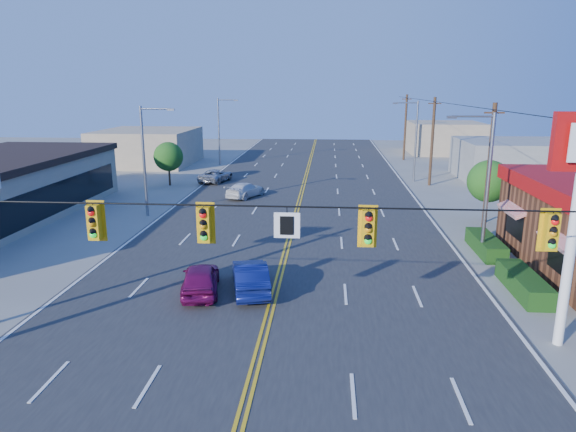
# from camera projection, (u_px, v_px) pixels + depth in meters

# --- Properties ---
(ground) EXTENTS (160.00, 160.00, 0.00)m
(ground) POSITION_uv_depth(u_px,v_px,m) (249.00, 392.00, 16.09)
(ground) COLOR gray
(ground) RESTS_ON ground
(road) EXTENTS (20.00, 120.00, 0.06)m
(road) POSITION_uv_depth(u_px,v_px,m) (293.00, 225.00, 35.41)
(road) COLOR #2D2D30
(road) RESTS_ON ground
(signal_span) EXTENTS (24.32, 0.34, 9.00)m
(signal_span) POSITION_uv_depth(u_px,v_px,m) (242.00, 243.00, 14.90)
(signal_span) COLOR #47301E
(signal_span) RESTS_ON ground
(streetlight_se) EXTENTS (2.55, 0.25, 8.00)m
(streetlight_se) POSITION_uv_depth(u_px,v_px,m) (485.00, 178.00, 27.69)
(streetlight_se) COLOR gray
(streetlight_se) RESTS_ON ground
(streetlight_ne) EXTENTS (2.55, 0.25, 8.00)m
(streetlight_ne) POSITION_uv_depth(u_px,v_px,m) (414.00, 137.00, 50.89)
(streetlight_ne) COLOR gray
(streetlight_ne) RESTS_ON ground
(streetlight_sw) EXTENTS (2.55, 0.25, 8.00)m
(streetlight_sw) POSITION_uv_depth(u_px,v_px,m) (146.00, 155.00, 37.08)
(streetlight_sw) COLOR gray
(streetlight_sw) RESTS_ON ground
(streetlight_nw) EXTENTS (2.55, 0.25, 8.00)m
(streetlight_nw) POSITION_uv_depth(u_px,v_px,m) (220.00, 128.00, 62.21)
(streetlight_nw) COLOR gray
(streetlight_nw) RESTS_ON ground
(utility_pole_near) EXTENTS (0.28, 0.28, 8.40)m
(utility_pole_near) POSITION_uv_depth(u_px,v_px,m) (489.00, 172.00, 31.53)
(utility_pole_near) COLOR #47301E
(utility_pole_near) RESTS_ON ground
(utility_pole_mid) EXTENTS (0.28, 0.28, 8.40)m
(utility_pole_mid) POSITION_uv_depth(u_px,v_px,m) (432.00, 142.00, 48.93)
(utility_pole_mid) COLOR #47301E
(utility_pole_mid) RESTS_ON ground
(utility_pole_far) EXTENTS (0.28, 0.28, 8.40)m
(utility_pole_far) POSITION_uv_depth(u_px,v_px,m) (405.00, 128.00, 66.33)
(utility_pole_far) COLOR #47301E
(utility_pole_far) RESTS_ON ground
(tree_kfc_rear) EXTENTS (2.94, 2.94, 4.41)m
(tree_kfc_rear) POSITION_uv_depth(u_px,v_px,m) (489.00, 181.00, 35.61)
(tree_kfc_rear) COLOR #47301E
(tree_kfc_rear) RESTS_ON ground
(tree_west) EXTENTS (2.80, 2.80, 4.20)m
(tree_west) POSITION_uv_depth(u_px,v_px,m) (168.00, 157.00, 49.27)
(tree_west) COLOR #47301E
(tree_west) RESTS_ON ground
(bld_east_mid) EXTENTS (12.00, 10.00, 4.00)m
(bld_east_mid) POSITION_uv_depth(u_px,v_px,m) (520.00, 160.00, 52.59)
(bld_east_mid) COLOR gray
(bld_east_mid) RESTS_ON ground
(bld_west_far) EXTENTS (11.00, 12.00, 4.20)m
(bld_west_far) POSITION_uv_depth(u_px,v_px,m) (148.00, 147.00, 63.50)
(bld_west_far) COLOR tan
(bld_west_far) RESTS_ON ground
(bld_east_far) EXTENTS (10.00, 10.00, 4.40)m
(bld_east_far) POSITION_uv_depth(u_px,v_px,m) (444.00, 138.00, 74.03)
(bld_east_far) COLOR tan
(bld_east_far) RESTS_ON ground
(car_magenta) EXTENTS (2.33, 4.30, 1.39)m
(car_magenta) POSITION_uv_depth(u_px,v_px,m) (201.00, 280.00, 23.57)
(car_magenta) COLOR #6F0C46
(car_magenta) RESTS_ON ground
(car_blue) EXTENTS (2.44, 4.55, 1.42)m
(car_blue) POSITION_uv_depth(u_px,v_px,m) (250.00, 278.00, 23.77)
(car_blue) COLOR navy
(car_blue) RESTS_ON ground
(car_white) EXTENTS (3.36, 4.68, 1.26)m
(car_white) POSITION_uv_depth(u_px,v_px,m) (245.00, 191.00, 44.17)
(car_white) COLOR silver
(car_white) RESTS_ON ground
(car_silver) EXTENTS (3.11, 4.93, 1.27)m
(car_silver) POSITION_uv_depth(u_px,v_px,m) (216.00, 176.00, 51.36)
(car_silver) COLOR #A7A7AC
(car_silver) RESTS_ON ground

